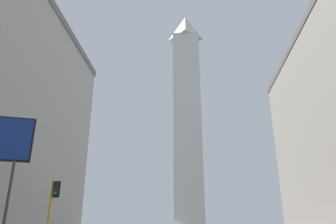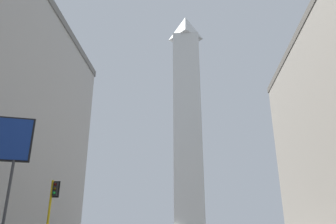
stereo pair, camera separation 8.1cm
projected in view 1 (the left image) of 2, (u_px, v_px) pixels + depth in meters
The scene contains 2 objects.
obelisk at pixel (188, 121), 77.26m from camera, with size 8.01×8.01×57.06m.
traffic_light_mid_left at pixel (52, 206), 25.94m from camera, with size 0.76×0.52×6.04m.
Camera 1 is at (0.65, -0.50, 1.63)m, focal length 35.00 mm.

